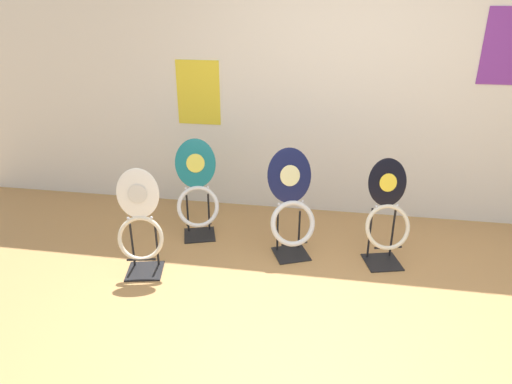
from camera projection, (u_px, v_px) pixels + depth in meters
ground_plane at (343, 338)px, 2.97m from camera, size 14.00×14.00×0.00m
wall_back at (353, 84)px, 4.21m from camera, size 8.00×0.07×2.60m
toilet_seat_display_teal_sax at (197, 192)px, 4.11m from camera, size 0.47×0.46×0.87m
toilet_seat_display_white_plain at (140, 226)px, 3.53m from camera, size 0.38×0.33×0.86m
toilet_seat_display_jazz_black at (387, 214)px, 3.65m from camera, size 0.40×0.36×0.88m
toilet_seat_display_navy_moon at (291, 208)px, 3.78m from camera, size 0.47×0.43×0.91m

